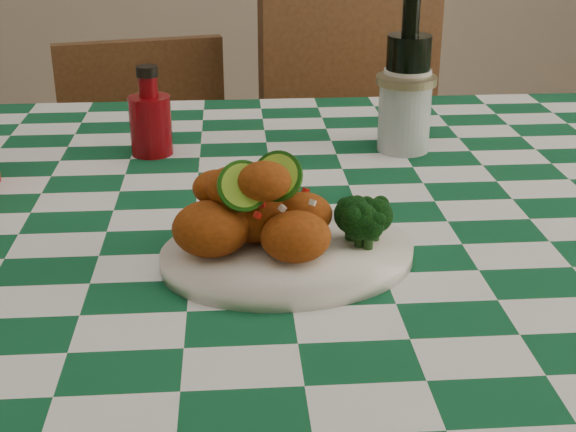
{
  "coord_description": "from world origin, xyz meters",
  "views": [
    {
      "loc": [
        -0.05,
        -0.94,
        1.18
      ],
      "look_at": [
        0.0,
        -0.16,
        0.84
      ],
      "focal_mm": 50.0,
      "sensor_mm": 36.0,
      "label": 1
    }
  ],
  "objects_px": {
    "beer_bottle": "(408,69)",
    "wooden_chair_right": "(382,208)",
    "ketchup_bottle": "(150,111)",
    "fried_chicken_pile": "(264,206)",
    "plate": "(288,255)",
    "mason_jar": "(404,114)",
    "wooden_chair_left": "(161,239)"
  },
  "relations": [
    {
      "from": "beer_bottle",
      "to": "wooden_chair_right",
      "type": "bearing_deg",
      "value": 81.97
    },
    {
      "from": "ketchup_bottle",
      "to": "beer_bottle",
      "type": "height_order",
      "value": "beer_bottle"
    },
    {
      "from": "fried_chicken_pile",
      "to": "beer_bottle",
      "type": "distance_m",
      "value": 0.46
    },
    {
      "from": "wooden_chair_right",
      "to": "plate",
      "type": "bearing_deg",
      "value": -122.01
    },
    {
      "from": "fried_chicken_pile",
      "to": "mason_jar",
      "type": "height_order",
      "value": "fried_chicken_pile"
    },
    {
      "from": "beer_bottle",
      "to": "wooden_chair_right",
      "type": "relative_size",
      "value": 0.25
    },
    {
      "from": "mason_jar",
      "to": "wooden_chair_right",
      "type": "distance_m",
      "value": 0.61
    },
    {
      "from": "wooden_chair_left",
      "to": "wooden_chair_right",
      "type": "distance_m",
      "value": 0.5
    },
    {
      "from": "plate",
      "to": "mason_jar",
      "type": "distance_m",
      "value": 0.42
    },
    {
      "from": "plate",
      "to": "mason_jar",
      "type": "bearing_deg",
      "value": 61.25
    },
    {
      "from": "plate",
      "to": "mason_jar",
      "type": "height_order",
      "value": "mason_jar"
    },
    {
      "from": "ketchup_bottle",
      "to": "wooden_chair_left",
      "type": "distance_m",
      "value": 0.66
    },
    {
      "from": "wooden_chair_left",
      "to": "beer_bottle",
      "type": "bearing_deg",
      "value": -60.73
    },
    {
      "from": "fried_chicken_pile",
      "to": "beer_bottle",
      "type": "bearing_deg",
      "value": 58.99
    },
    {
      "from": "plate",
      "to": "ketchup_bottle",
      "type": "relative_size",
      "value": 2.08
    },
    {
      "from": "plate",
      "to": "wooden_chair_right",
      "type": "xyz_separation_m",
      "value": [
        0.27,
        0.86,
        -0.31
      ]
    },
    {
      "from": "ketchup_bottle",
      "to": "wooden_chair_right",
      "type": "bearing_deg",
      "value": 46.84
    },
    {
      "from": "fried_chicken_pile",
      "to": "wooden_chair_left",
      "type": "relative_size",
      "value": 0.19
    },
    {
      "from": "plate",
      "to": "wooden_chair_left",
      "type": "bearing_deg",
      "value": 104.37
    },
    {
      "from": "wooden_chair_left",
      "to": "mason_jar",
      "type": "bearing_deg",
      "value": -62.17
    },
    {
      "from": "beer_bottle",
      "to": "mason_jar",
      "type": "bearing_deg",
      "value": -106.69
    },
    {
      "from": "wooden_chair_right",
      "to": "fried_chicken_pile",
      "type": "bearing_deg",
      "value": -123.51
    },
    {
      "from": "beer_bottle",
      "to": "fried_chicken_pile",
      "type": "bearing_deg",
      "value": -121.01
    },
    {
      "from": "fried_chicken_pile",
      "to": "wooden_chair_right",
      "type": "distance_m",
      "value": 0.98
    },
    {
      "from": "plate",
      "to": "wooden_chair_right",
      "type": "distance_m",
      "value": 0.96
    },
    {
      "from": "beer_bottle",
      "to": "wooden_chair_left",
      "type": "height_order",
      "value": "beer_bottle"
    },
    {
      "from": "wooden_chair_left",
      "to": "wooden_chair_right",
      "type": "bearing_deg",
      "value": -13.85
    },
    {
      "from": "beer_bottle",
      "to": "plate",
      "type": "bearing_deg",
      "value": -118.21
    },
    {
      "from": "plate",
      "to": "beer_bottle",
      "type": "height_order",
      "value": "beer_bottle"
    },
    {
      "from": "fried_chicken_pile",
      "to": "ketchup_bottle",
      "type": "height_order",
      "value": "ketchup_bottle"
    },
    {
      "from": "ketchup_bottle",
      "to": "beer_bottle",
      "type": "relative_size",
      "value": 0.55
    },
    {
      "from": "fried_chicken_pile",
      "to": "wooden_chair_right",
      "type": "xyz_separation_m",
      "value": [
        0.3,
        0.86,
        -0.37
      ]
    }
  ]
}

